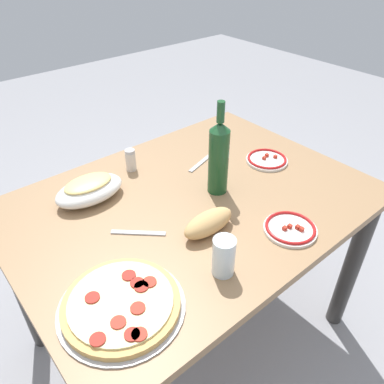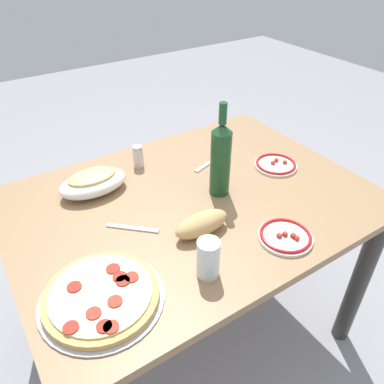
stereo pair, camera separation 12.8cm
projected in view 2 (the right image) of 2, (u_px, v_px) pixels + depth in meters
The scene contains 12 objects.
ground_plane at pixel (192, 329), 1.74m from camera, with size 8.00×8.00×0.00m, color gray.
dining_table at pixel (192, 227), 1.38m from camera, with size 1.23×0.90×0.75m.
pepperoni_pizza at pixel (101, 296), 0.95m from camera, with size 0.32×0.32×0.03m.
baked_pasta_dish at pixel (93, 182), 1.32m from camera, with size 0.24×0.15×0.08m.
wine_bottle at pixel (221, 158), 1.26m from camera, with size 0.07×0.07×0.34m.
water_glass at pixel (208, 258), 0.99m from camera, with size 0.06×0.06×0.12m, color silver.
side_plate_near at pixel (285, 236), 1.14m from camera, with size 0.17×0.17×0.02m.
side_plate_far at pixel (276, 164), 1.47m from camera, with size 0.17×0.17×0.02m.
bread_loaf at pixel (202, 224), 1.14m from camera, with size 0.18×0.08×0.07m, color tan.
spice_shaker at pixel (138, 156), 1.46m from camera, with size 0.04×0.04×0.09m.
fork_left at pixel (209, 163), 1.49m from camera, with size 0.17×0.02×0.01m, color #B7B7BC.
fork_right at pixel (133, 228), 1.18m from camera, with size 0.17×0.02×0.01m, color #B7B7BC.
Camera 2 is at (0.57, 0.88, 1.54)m, focal length 35.15 mm.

